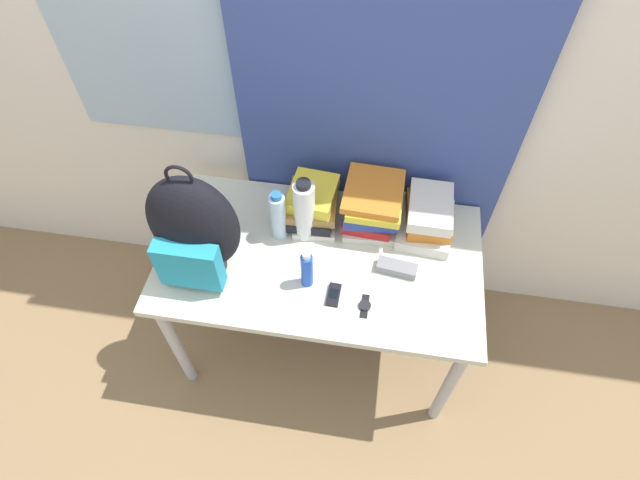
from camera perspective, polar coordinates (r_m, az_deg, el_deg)
The scene contains 14 objects.
ground_plane at distance 2.41m, azimuth -1.37°, elevation -18.41°, with size 12.00×12.00×0.00m, color #8C704C.
wall_back at distance 1.86m, azimuth 2.05°, elevation 19.27°, with size 6.00×0.06×2.50m.
curtain_blue at distance 1.81m, azimuth 7.10°, elevation 17.76°, with size 1.06×0.04×2.50m.
desk at distance 2.01m, azimuth 0.00°, elevation -3.22°, with size 1.25×0.70×0.70m.
backpack at distance 1.80m, azimuth -14.26°, elevation 1.31°, with size 0.33×0.24×0.51m.
book_stack_left at distance 2.00m, azimuth -0.83°, elevation 4.26°, with size 0.21×0.29×0.17m.
book_stack_center at distance 1.98m, azimuth 5.94°, elevation 4.01°, with size 0.23×0.28×0.19m.
book_stack_right at distance 2.01m, azimuth 12.17°, elevation 2.57°, with size 0.23×0.29×0.16m.
water_bottle at distance 1.92m, azimuth -4.79°, elevation 2.74°, with size 0.06×0.06×0.24m.
sports_bottle at distance 1.89m, azimuth -1.80°, elevation 3.39°, with size 0.08×0.08×0.29m.
sunscreen_bottle at distance 1.80m, azimuth -1.51°, elevation -3.40°, with size 0.04×0.04×0.18m.
cell_phone at distance 1.83m, azimuth 1.57°, elevation -6.27°, with size 0.05×0.09×0.02m.
sunglasses_case at distance 1.90m, azimuth 8.77°, elevation -3.18°, with size 0.16×0.08×0.04m.
wristwatch at distance 1.82m, azimuth 5.14°, elevation -7.50°, with size 0.04×0.10×0.01m.
Camera 1 is at (0.17, -0.76, 2.28)m, focal length 28.00 mm.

